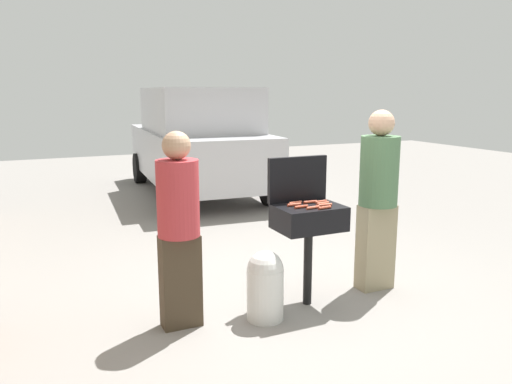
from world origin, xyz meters
name	(u,v)px	position (x,y,z in m)	size (l,w,h in m)	color
ground_plane	(298,296)	(0.00, 0.00, 0.00)	(24.00, 24.00, 0.00)	gray
bbq_grill	(309,221)	(-0.01, -0.19, 0.79)	(0.60, 0.44, 0.94)	black
grill_lid_open	(298,179)	(-0.01, 0.03, 1.15)	(0.60, 0.05, 0.42)	black
hot_dog_0	(313,208)	(-0.05, -0.32, 0.95)	(0.03, 0.03, 0.13)	#C6593D
hot_dog_1	(321,202)	(0.14, -0.14, 0.95)	(0.03, 0.03, 0.13)	#B74C33
hot_dog_2	(295,203)	(-0.10, -0.08, 0.95)	(0.03, 0.03, 0.13)	#C6593D
hot_dog_3	(294,205)	(-0.14, -0.15, 0.95)	(0.03, 0.03, 0.13)	#B74C33
hot_dog_4	(310,202)	(0.05, -0.11, 0.95)	(0.03, 0.03, 0.13)	#AD4228
hot_dog_5	(325,205)	(0.10, -0.27, 0.95)	(0.03, 0.03, 0.13)	#C6593D
hot_dog_6	(325,208)	(0.04, -0.36, 0.95)	(0.03, 0.03, 0.13)	#B74C33
hot_dog_7	(323,203)	(0.12, -0.21, 0.95)	(0.03, 0.03, 0.13)	#C6593D
hot_dog_8	(301,207)	(-0.13, -0.25, 0.95)	(0.03, 0.03, 0.13)	#AD4228
propane_tank	(265,284)	(-0.51, -0.32, 0.32)	(0.32, 0.32, 0.62)	silver
person_left	(179,223)	(-1.21, -0.14, 0.89)	(0.35, 0.35, 1.65)	#3F3323
person_right	(378,194)	(0.80, -0.13, 0.97)	(0.37, 0.37, 1.78)	gray
parked_minivan	(198,141)	(0.71, 5.23, 1.03)	(2.27, 4.52, 2.02)	#B7B7BC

